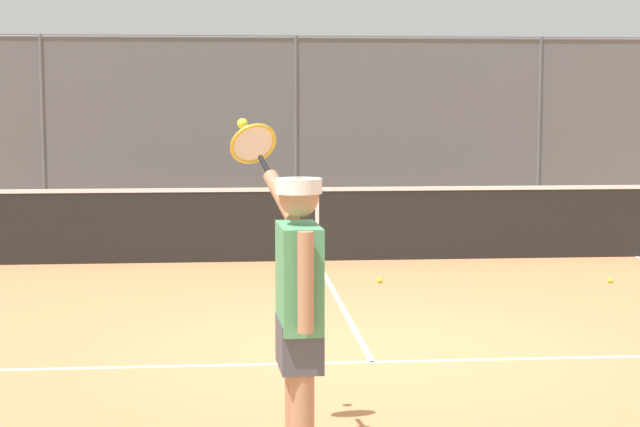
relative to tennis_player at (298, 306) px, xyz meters
The scene contains 7 objects.
ground_plane 3.32m from the tennis_player, 103.86° to the right, with size 60.00×60.00×0.00m, color #C67A4C.
court_line_markings 2.57m from the tennis_player, 108.68° to the right, with size 8.63×9.71×0.01m.
fence_backdrop 12.88m from the tennis_player, 93.38° to the right, with size 19.85×1.37×3.16m.
tennis_net 7.97m from the tennis_player, 95.48° to the right, with size 11.09×0.09×1.07m.
tennis_player is the anchor object (origin of this frame).
tennis_ball_by_sideline 7.23m from the tennis_player, 123.56° to the right, with size 0.07×0.07×0.07m, color #D6E042.
tennis_ball_near_baseline 6.41m from the tennis_player, 102.14° to the right, with size 0.07×0.07×0.07m, color #CCDB33.
Camera 1 is at (1.11, 8.56, 2.07)m, focal length 58.65 mm.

